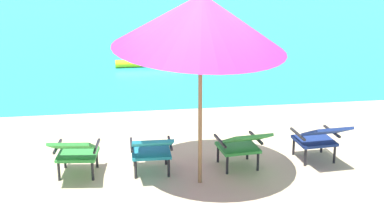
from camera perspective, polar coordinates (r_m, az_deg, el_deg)
The scene contains 8 objects.
ground_plane at distance 11.64m, azimuth -2.52°, elevation 1.58°, with size 40.00×40.00×0.00m, color #CCB78E.
ocean_band at distance 19.26m, azimuth -5.00°, elevation 7.94°, with size 40.00×18.00×0.01m, color #28B2B7.
swim_buoy at distance 13.75m, azimuth -4.24°, elevation 4.47°, with size 0.18×0.18×1.60m, color yellow.
lounge_chair_far_left at distance 7.69m, azimuth -11.48°, elevation -4.16°, with size 0.64×0.93×0.68m.
lounge_chair_near_left at distance 7.63m, azimuth -4.02°, elevation -3.99°, with size 0.56×0.88×0.68m.
lounge_chair_near_right at distance 7.81m, azimuth 4.99°, elevation -3.51°, with size 0.63×0.93×0.68m.
lounge_chair_far_right at distance 8.22m, azimuth 12.54°, elevation -2.77°, with size 0.60×0.91×0.68m.
beach_umbrella_center at distance 6.99m, azimuth 0.85°, elevation 8.53°, with size 3.02×3.03×2.52m.
Camera 1 is at (-1.14, -7.13, 3.20)m, focal length 54.02 mm.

